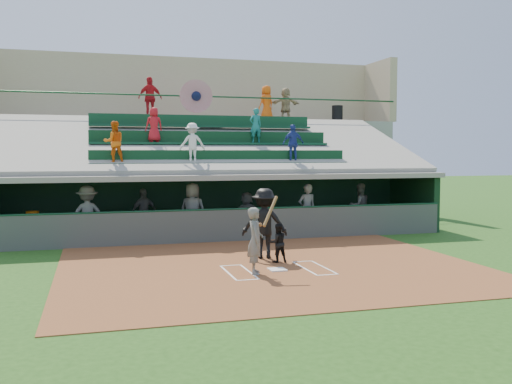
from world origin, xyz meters
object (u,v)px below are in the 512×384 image
object	(u,v)px
batter_at_plate	(255,240)
catcher	(278,243)
water_cooler	(32,217)
trash_bin	(337,114)
home_plate	(277,269)
white_table	(34,233)

from	to	relation	value
batter_at_plate	catcher	distance (m)	1.63
batter_at_plate	water_cooler	xyz separation A→B (m)	(-5.87, 6.65, 0.02)
batter_at_plate	water_cooler	size ratio (longest dim) A/B	4.65
batter_at_plate	trash_bin	xyz separation A→B (m)	(8.01, 13.15, 4.14)
batter_at_plate	water_cooler	world-z (taller)	batter_at_plate
home_plate	trash_bin	distance (m)	15.65
catcher	white_table	xyz separation A→B (m)	(-6.84, 5.40, -0.20)
batter_at_plate	trash_bin	bearing A→B (deg)	58.65
catcher	water_cooler	bearing A→B (deg)	-41.17
home_plate	white_table	bearing A→B (deg)	135.48
water_cooler	trash_bin	size ratio (longest dim) A/B	0.52
catcher	white_table	world-z (taller)	catcher
batter_at_plate	white_table	xyz separation A→B (m)	(-5.85, 6.66, -0.51)
catcher	water_cooler	size ratio (longest dim) A/B	2.57
home_plate	white_table	world-z (taller)	white_table
trash_bin	batter_at_plate	bearing A→B (deg)	-121.35
catcher	water_cooler	xyz separation A→B (m)	(-6.86, 5.39, 0.33)
home_plate	water_cooler	size ratio (longest dim) A/B	1.02
catcher	trash_bin	size ratio (longest dim) A/B	1.34
home_plate	batter_at_plate	size ratio (longest dim) A/B	0.22
catcher	home_plate	bearing A→B (deg)	68.48
batter_at_plate	trash_bin	distance (m)	15.95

